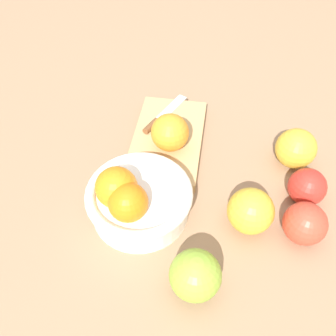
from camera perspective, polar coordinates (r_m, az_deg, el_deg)
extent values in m
plane|color=#997556|center=(0.76, 3.97, -1.00)|extent=(2.40, 2.40, 0.00)
cylinder|color=white|center=(0.68, -4.40, -5.36)|extent=(0.18, 0.18, 0.06)
torus|color=white|center=(0.66, -4.55, -3.96)|extent=(0.19, 0.19, 0.02)
sphere|color=orange|center=(0.63, -6.23, -5.36)|extent=(0.07, 0.07, 0.07)
sphere|color=orange|center=(0.65, -8.06, -3.03)|extent=(0.08, 0.08, 0.08)
cube|color=tan|center=(0.80, -0.06, 4.35)|extent=(0.27, 0.18, 0.02)
sphere|color=orange|center=(0.75, 0.31, 5.55)|extent=(0.08, 0.08, 0.08)
cube|color=silver|center=(0.86, 0.39, 9.23)|extent=(0.11, 0.05, 0.00)
cylinder|color=brown|center=(0.81, -2.66, 6.58)|extent=(0.05, 0.03, 0.01)
sphere|color=gold|center=(0.66, 12.76, -6.56)|extent=(0.08, 0.08, 0.08)
sphere|color=#8EB738|center=(0.59, 4.28, -16.34)|extent=(0.08, 0.08, 0.08)
sphere|color=#D6422D|center=(0.68, 20.57, -8.11)|extent=(0.08, 0.08, 0.08)
sphere|color=gold|center=(0.79, 19.33, 2.90)|extent=(0.08, 0.08, 0.08)
sphere|color=red|center=(0.74, 20.88, -2.78)|extent=(0.07, 0.07, 0.07)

